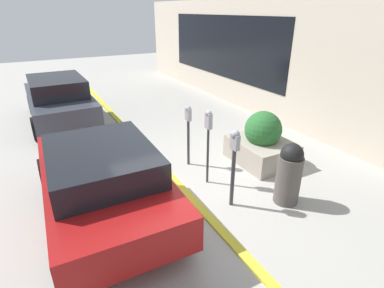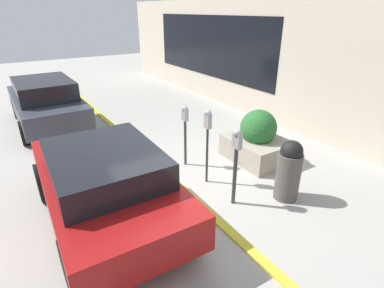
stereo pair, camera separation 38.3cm
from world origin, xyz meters
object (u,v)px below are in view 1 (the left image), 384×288
(parking_meter_second, at_px, (208,131))
(parked_car_middle, at_px, (102,178))
(trash_bin, at_px, (289,173))
(parking_meter_nearest, at_px, (234,155))
(parking_meter_middle, at_px, (188,125))
(planter_box, at_px, (262,142))
(parked_car_rear, at_px, (59,99))

(parking_meter_second, distance_m, parked_car_middle, 2.20)
(trash_bin, bearing_deg, parking_meter_nearest, 67.44)
(parked_car_middle, bearing_deg, trash_bin, -110.06)
(parked_car_middle, bearing_deg, parking_meter_nearest, -109.53)
(parking_meter_middle, bearing_deg, parked_car_middle, 114.70)
(parking_meter_nearest, bearing_deg, planter_box, -55.67)
(parking_meter_middle, height_order, planter_box, parking_meter_middle)
(parking_meter_nearest, xyz_separation_m, parking_meter_middle, (1.82, -0.05, -0.03))
(parked_car_middle, bearing_deg, parked_car_rear, 2.12)
(planter_box, relative_size, parked_car_middle, 0.37)
(parked_car_rear, bearing_deg, parked_car_middle, 179.58)
(planter_box, bearing_deg, parking_meter_middle, 66.57)
(parking_meter_middle, xyz_separation_m, parked_car_rear, (4.59, 2.26, -0.23))
(parking_meter_nearest, relative_size, parking_meter_second, 0.94)
(parking_meter_nearest, xyz_separation_m, trash_bin, (-0.41, -0.98, -0.43))
(parking_meter_nearest, distance_m, parked_car_rear, 6.78)
(parking_meter_second, height_order, parked_car_middle, parking_meter_second)
(planter_box, relative_size, trash_bin, 1.20)
(parking_meter_nearest, relative_size, planter_box, 1.04)
(parking_meter_second, bearing_deg, parking_meter_nearest, 178.87)
(trash_bin, bearing_deg, parked_car_middle, 68.59)
(parking_meter_second, bearing_deg, parking_meter_middle, -1.71)
(parking_meter_second, xyz_separation_m, planter_box, (0.21, -1.63, -0.68))
(parking_meter_nearest, xyz_separation_m, planter_box, (1.12, -1.65, -0.54))
(parking_meter_middle, distance_m, trash_bin, 2.45)
(parked_car_rear, distance_m, trash_bin, 7.52)
(parking_meter_nearest, distance_m, parking_meter_second, 0.92)
(planter_box, height_order, parked_car_rear, parked_car_rear)
(planter_box, bearing_deg, parked_car_rear, 36.16)
(parked_car_rear, bearing_deg, parking_meter_middle, -154.98)
(parked_car_middle, xyz_separation_m, parked_car_rear, (5.59, 0.07, 0.02))
(parking_meter_nearest, bearing_deg, parking_meter_second, -1.13)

